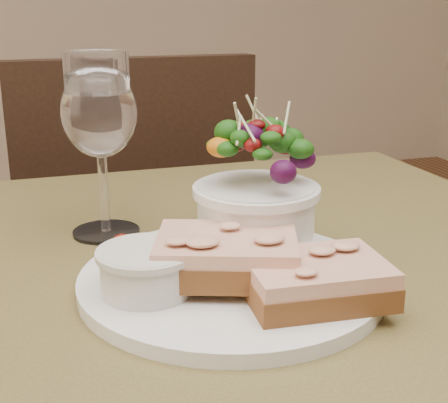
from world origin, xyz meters
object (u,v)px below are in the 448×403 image
object	(u,v)px
ramekin	(147,268)
sandwich_front	(316,280)
salad_bowl	(256,187)
wine_glass	(99,118)
dinner_plate	(231,280)
sandwich_back	(227,255)
cafe_table	(220,378)
chair_far	(128,336)

from	to	relation	value
ramekin	sandwich_front	bearing A→B (deg)	-22.95
salad_bowl	wine_glass	world-z (taller)	wine_glass
dinner_plate	sandwich_front	world-z (taller)	sandwich_front
salad_bowl	wine_glass	bearing A→B (deg)	138.00
dinner_plate	ramekin	size ratio (longest dim) A/B	3.53
dinner_plate	sandwich_front	xyz separation A→B (m)	(0.05, -0.06, 0.02)
ramekin	sandwich_back	bearing A→B (deg)	-2.91
cafe_table	sandwich_front	xyz separation A→B (m)	(0.05, -0.08, 0.13)
ramekin	salad_bowl	distance (m)	0.14
dinner_plate	sandwich_back	distance (m)	0.03
dinner_plate	sandwich_back	size ratio (longest dim) A/B	1.89
sandwich_back	chair_far	bearing A→B (deg)	107.98
ramekin	wine_glass	size ratio (longest dim) A/B	0.42
cafe_table	wine_glass	xyz separation A→B (m)	(-0.08, 0.15, 0.22)
cafe_table	dinner_plate	xyz separation A→B (m)	(0.00, -0.02, 0.11)
cafe_table	wine_glass	size ratio (longest dim) A/B	4.57
cafe_table	chair_far	xyz separation A→B (m)	(0.02, 0.73, -0.36)
chair_far	dinner_plate	bearing A→B (deg)	86.22
sandwich_front	wine_glass	xyz separation A→B (m)	(-0.13, 0.23, 0.10)
cafe_table	sandwich_back	world-z (taller)	sandwich_back
ramekin	salad_bowl	bearing A→B (deg)	28.34
chair_far	sandwich_back	bearing A→B (deg)	85.56
cafe_table	sandwich_front	distance (m)	0.16
wine_glass	sandwich_front	bearing A→B (deg)	-59.86
chair_far	sandwich_back	world-z (taller)	chair_far
dinner_plate	wine_glass	world-z (taller)	wine_glass
ramekin	dinner_plate	bearing A→B (deg)	9.29
dinner_plate	ramekin	distance (m)	0.08
ramekin	salad_bowl	xyz separation A→B (m)	(0.12, 0.06, 0.04)
sandwich_back	ramekin	xyz separation A→B (m)	(-0.07, 0.00, -0.00)
sandwich_back	salad_bowl	distance (m)	0.09
sandwich_front	sandwich_back	world-z (taller)	sandwich_back
sandwich_back	sandwich_front	bearing A→B (deg)	-20.52
sandwich_back	wine_glass	size ratio (longest dim) A/B	0.79
cafe_table	ramekin	world-z (taller)	ramekin
sandwich_back	salad_bowl	size ratio (longest dim) A/B	1.09
cafe_table	ramekin	distance (m)	0.15
chair_far	sandwich_front	xyz separation A→B (m)	(0.03, -0.81, 0.48)
dinner_plate	salad_bowl	bearing A→B (deg)	50.65
dinner_plate	wine_glass	bearing A→B (deg)	117.27
cafe_table	chair_far	bearing A→B (deg)	88.30
wine_glass	dinner_plate	bearing A→B (deg)	-62.73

